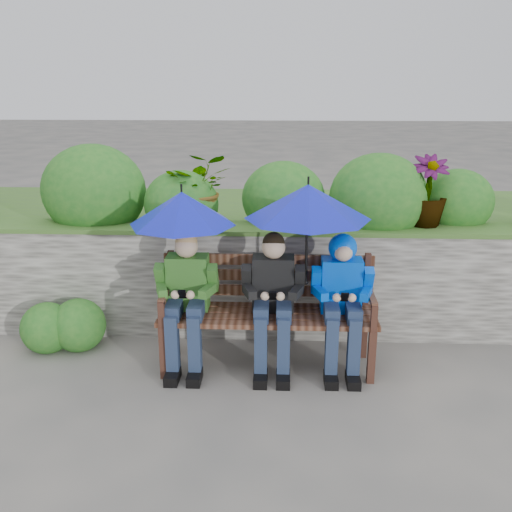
{
  "coord_description": "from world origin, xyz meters",
  "views": [
    {
      "loc": [
        0.19,
        -4.23,
        2.3
      ],
      "look_at": [
        0.0,
        0.1,
        0.95
      ],
      "focal_mm": 40.0,
      "sensor_mm": 36.0,
      "label": 1
    }
  ],
  "objects_px": {
    "park_bench": "(268,304)",
    "boy_middle": "(273,295)",
    "boy_right": "(342,292)",
    "boy_left": "(186,294)",
    "umbrella_right": "(308,202)",
    "umbrella_left": "(182,209)"
  },
  "relations": [
    {
      "from": "boy_middle",
      "to": "boy_right",
      "type": "xyz_separation_m",
      "value": [
        0.55,
        0.01,
        0.04
      ]
    },
    {
      "from": "park_bench",
      "to": "boy_right",
      "type": "bearing_deg",
      "value": -6.65
    },
    {
      "from": "park_bench",
      "to": "boy_right",
      "type": "distance_m",
      "value": 0.62
    },
    {
      "from": "umbrella_right",
      "to": "boy_right",
      "type": "bearing_deg",
      "value": -5.92
    },
    {
      "from": "boy_left",
      "to": "boy_right",
      "type": "relative_size",
      "value": 1.01
    },
    {
      "from": "park_bench",
      "to": "boy_left",
      "type": "bearing_deg",
      "value": -172.8
    },
    {
      "from": "boy_left",
      "to": "umbrella_right",
      "type": "relative_size",
      "value": 1.15
    },
    {
      "from": "boy_right",
      "to": "umbrella_left",
      "type": "bearing_deg",
      "value": 178.59
    },
    {
      "from": "boy_left",
      "to": "umbrella_left",
      "type": "relative_size",
      "value": 1.35
    },
    {
      "from": "boy_right",
      "to": "umbrella_right",
      "type": "distance_m",
      "value": 0.78
    },
    {
      "from": "park_bench",
      "to": "boy_middle",
      "type": "xyz_separation_m",
      "value": [
        0.04,
        -0.08,
        0.11
      ]
    },
    {
      "from": "boy_middle",
      "to": "umbrella_right",
      "type": "distance_m",
      "value": 0.8
    },
    {
      "from": "boy_right",
      "to": "umbrella_right",
      "type": "bearing_deg",
      "value": 174.08
    },
    {
      "from": "boy_right",
      "to": "umbrella_left",
      "type": "height_order",
      "value": "umbrella_left"
    },
    {
      "from": "umbrella_left",
      "to": "boy_right",
      "type": "bearing_deg",
      "value": -1.41
    },
    {
      "from": "park_bench",
      "to": "boy_right",
      "type": "relative_size",
      "value": 1.56
    },
    {
      "from": "boy_left",
      "to": "park_bench",
      "type": "bearing_deg",
      "value": 7.2
    },
    {
      "from": "park_bench",
      "to": "umbrella_right",
      "type": "xyz_separation_m",
      "value": [
        0.3,
        -0.04,
        0.87
      ]
    },
    {
      "from": "umbrella_right",
      "to": "boy_left",
      "type": "bearing_deg",
      "value": -177.38
    },
    {
      "from": "park_bench",
      "to": "umbrella_left",
      "type": "distance_m",
      "value": 1.05
    },
    {
      "from": "umbrella_left",
      "to": "boy_left",
      "type": "bearing_deg",
      "value": -71.89
    },
    {
      "from": "umbrella_right",
      "to": "boy_middle",
      "type": "bearing_deg",
      "value": -170.42
    }
  ]
}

